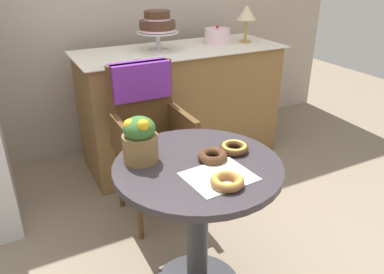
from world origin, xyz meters
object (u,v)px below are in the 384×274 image
at_px(donut_mid, 227,181).
at_px(table_lamp, 247,14).
at_px(tiered_cake_stand, 157,25).
at_px(flower_vase, 140,138).
at_px(wicker_chair, 147,117).
at_px(donut_front, 212,155).
at_px(round_layer_cake, 217,36).
at_px(donut_side, 234,147).
at_px(cafe_table, 198,205).

distance_m(donut_mid, table_lamp, 1.86).
bearing_deg(tiered_cake_stand, flower_vase, -116.37).
relative_size(donut_mid, flower_vase, 0.63).
distance_m(wicker_chair, table_lamp, 1.25).
bearing_deg(wicker_chair, donut_front, -87.19).
distance_m(round_layer_cake, table_lamp, 0.28).
bearing_deg(donut_front, round_layer_cake, 58.61).
distance_m(donut_side, table_lamp, 1.59).
xyz_separation_m(donut_mid, donut_side, (0.18, 0.22, -0.00)).
bearing_deg(cafe_table, round_layer_cake, 56.44).
height_order(wicker_chair, flower_vase, wicker_chair).
relative_size(donut_side, table_lamp, 0.45).
height_order(flower_vase, table_lamp, table_lamp).
bearing_deg(donut_mid, flower_vase, 123.11).
relative_size(donut_mid, table_lamp, 0.46).
bearing_deg(tiered_cake_stand, wicker_chair, -119.92).
xyz_separation_m(donut_side, tiered_cake_stand, (0.18, 1.28, 0.34)).
height_order(donut_side, round_layer_cake, round_layer_cake).
xyz_separation_m(donut_mid, tiered_cake_stand, (0.36, 1.50, 0.34)).
relative_size(tiered_cake_stand, round_layer_cake, 1.53).
relative_size(flower_vase, table_lamp, 0.73).
xyz_separation_m(cafe_table, tiered_cake_stand, (0.37, 1.30, 0.57)).
bearing_deg(donut_side, table_lamp, 53.91).
xyz_separation_m(cafe_table, donut_front, (0.07, 0.00, 0.23)).
height_order(cafe_table, donut_mid, donut_mid).
bearing_deg(round_layer_cake, cafe_table, -123.56).
relative_size(donut_mid, round_layer_cake, 0.67).
distance_m(donut_side, tiered_cake_stand, 1.33).
bearing_deg(donut_mid, table_lamp, 53.53).
relative_size(cafe_table, flower_vase, 3.45).
bearing_deg(table_lamp, tiered_cake_stand, 177.43).
distance_m(donut_mid, flower_vase, 0.41).
bearing_deg(table_lamp, donut_front, -129.18).
height_order(donut_front, round_layer_cake, round_layer_cake).
bearing_deg(cafe_table, tiered_cake_stand, 73.96).
height_order(donut_front, flower_vase, flower_vase).
xyz_separation_m(donut_side, flower_vase, (-0.40, 0.11, 0.08)).
relative_size(wicker_chair, donut_front, 7.46).
bearing_deg(flower_vase, tiered_cake_stand, 63.63).
distance_m(flower_vase, round_layer_cake, 1.62).
bearing_deg(tiered_cake_stand, donut_mid, -103.33).
xyz_separation_m(round_layer_cake, table_lamp, (0.22, -0.07, 0.16)).
bearing_deg(wicker_chair, table_lamp, 28.23).
relative_size(donut_front, table_lamp, 0.45).
xyz_separation_m(cafe_table, donut_side, (0.20, 0.02, 0.23)).
relative_size(cafe_table, donut_side, 5.66).
distance_m(wicker_chair, tiered_cake_stand, 0.76).
relative_size(cafe_table, wicker_chair, 0.75).
distance_m(donut_front, donut_side, 0.13).
bearing_deg(wicker_chair, flower_vase, -110.77).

